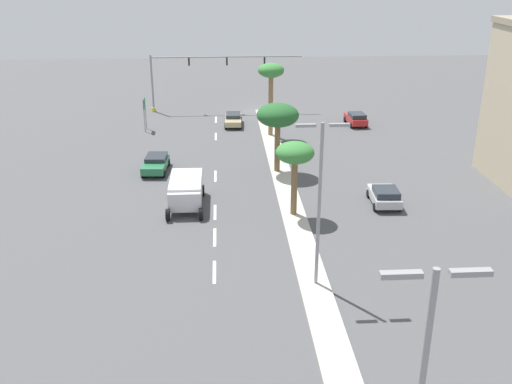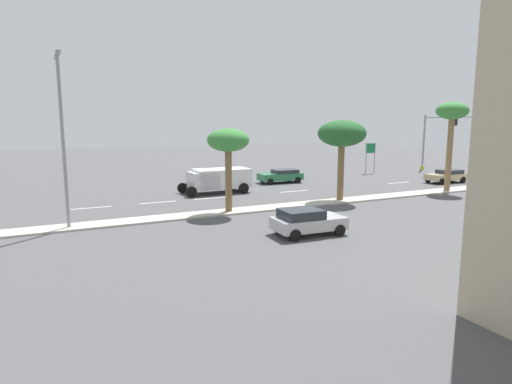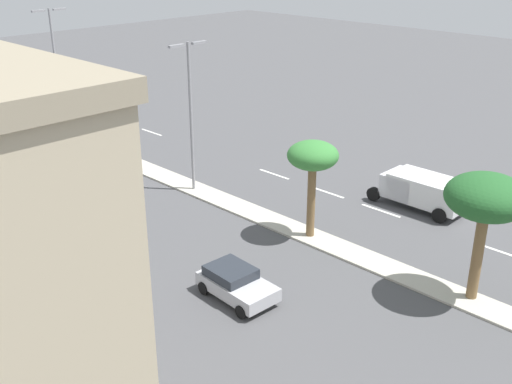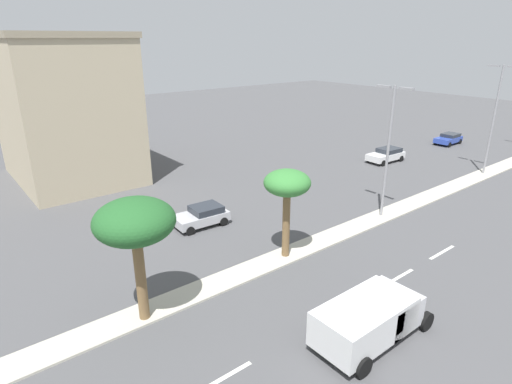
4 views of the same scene
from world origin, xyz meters
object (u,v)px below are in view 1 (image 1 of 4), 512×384
Objects in this scene: sedan_red_left at (356,118)px; sedan_green_rear at (156,163)px; traffic_signal_gantry at (193,73)px; box_truck at (186,191)px; palm_tree_inboard at (271,75)px; street_lamp_outboard at (320,193)px; sedan_tan_far at (233,119)px; palm_tree_rear at (278,116)px; directional_road_sign at (144,108)px; palm_tree_center at (295,155)px; sedan_silver_mid at (385,195)px.

sedan_green_rear is (21.37, 14.27, -0.05)m from sedan_red_left.
traffic_signal_gantry reaches higher than box_truck.
box_truck reaches higher than sedan_green_rear.
palm_tree_inboard is 1.94× the size of sedan_red_left.
street_lamp_outboard is (-8.64, 42.61, 1.04)m from traffic_signal_gantry.
sedan_red_left reaches higher than sedan_tan_far.
palm_tree_rear reaches higher than sedan_tan_far.
palm_tree_rear reaches higher than directional_road_sign.
street_lamp_outboard reaches higher than box_truck.
sedan_red_left is at bearing -159.86° from palm_tree_inboard.
palm_tree_rear is at bearing -88.70° from street_lamp_outboard.
street_lamp_outboard reaches higher than palm_tree_center.
palm_tree_rear is 1.03× the size of box_truck.
palm_tree_inboard is 16.48m from sedan_green_rear.
directional_road_sign is 0.91× the size of sedan_red_left.
palm_tree_rear is 1.45× the size of sedan_tan_far.
palm_tree_inboard is 12.26m from sedan_red_left.
box_truck is (15.35, -0.68, 0.45)m from sedan_silver_mid.
box_truck is at bearing 90.87° from traffic_signal_gantry.
sedan_silver_mid is 0.67× the size of box_truck.
palm_tree_rear is at bearing 175.38° from sedan_green_rear.
directional_road_sign is 0.60× the size of box_truck.
palm_tree_center is 1.32× the size of sedan_tan_far.
sedan_silver_mid is at bearing 82.85° from sedan_red_left.
traffic_signal_gantry is 4.74× the size of sedan_red_left.
palm_tree_inboard is 1.93× the size of sedan_silver_mid.
sedan_tan_far is (-4.68, 7.13, -4.06)m from traffic_signal_gantry.
palm_tree_center is at bearing 89.89° from palm_tree_inboard.
directional_road_sign is 10.07m from sedan_tan_far.
palm_tree_center is at bearing 11.91° from sedan_silver_mid.
box_truck is at bearing 104.32° from directional_road_sign.
directional_road_sign is 14.57m from palm_tree_inboard.
palm_tree_center is (0.04, 20.97, -1.86)m from palm_tree_inboard.
traffic_signal_gantry reaches higher than sedan_silver_mid.
directional_road_sign is 0.64× the size of palm_tree_center.
palm_tree_center is 26.99m from sedan_red_left.
sedan_green_rear is (2.66, 22.17, -4.03)m from traffic_signal_gantry.
directional_road_sign is 30.75m from sedan_silver_mid.
sedan_green_rear is (7.35, 15.05, 0.02)m from sedan_tan_far.
palm_tree_center is 26.06m from sedan_tan_far.
sedan_green_rear is at bearing 33.73° from sedan_red_left.
palm_tree_inboard is 21.05m from palm_tree_center.
palm_tree_inboard is at bearing -91.88° from palm_tree_rear.
traffic_signal_gantry is 4.70× the size of sedan_silver_mid.
box_truck is (18.25, 22.48, 0.43)m from sedan_red_left.
palm_tree_rear is at bearing 132.59° from directional_road_sign.
directional_road_sign is 23.89m from sedan_red_left.
palm_tree_rear is (-13.30, 14.47, 2.54)m from directional_road_sign.
sedan_tan_far is at bearing -65.07° from sedan_silver_mid.
box_truck is (-3.12, 8.21, 0.47)m from sedan_green_rear.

